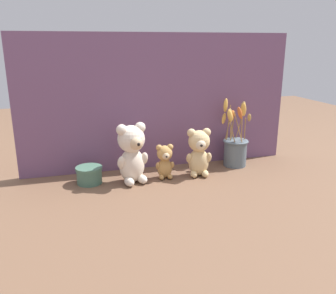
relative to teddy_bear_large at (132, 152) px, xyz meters
name	(u,v)px	position (x,y,z in m)	size (l,w,h in m)	color
ground_plane	(169,178)	(0.16, 0.01, -0.13)	(4.00, 4.00, 0.00)	brown
backdrop_wall	(159,102)	(0.16, 0.17, 0.17)	(1.24, 0.02, 0.60)	#704C70
teddy_bear_large	(132,152)	(0.00, 0.00, 0.00)	(0.14, 0.13, 0.25)	beige
teddy_bear_medium	(199,151)	(0.29, 0.01, -0.02)	(0.12, 0.11, 0.21)	#DBBC84
teddy_bear_small	(165,161)	(0.14, 0.01, -0.05)	(0.08, 0.08, 0.15)	tan
flower_vase	(235,147)	(0.50, 0.08, -0.04)	(0.13, 0.14, 0.32)	slate
decorative_tin_tall	(89,175)	(-0.17, 0.04, -0.10)	(0.11, 0.11, 0.07)	#47705B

